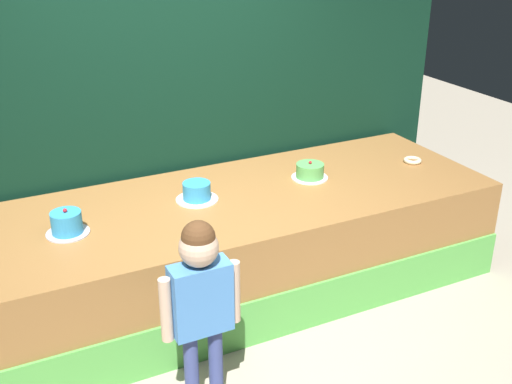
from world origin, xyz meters
The scene contains 8 objects.
ground_plane centered at (0.00, 0.00, 0.00)m, with size 12.00×12.00×0.00m, color #ADA38E.
stage_platform centered at (0.00, 0.65, 0.37)m, with size 4.29×1.33×0.75m.
curtain_backdrop centered at (0.00, 1.41, 1.39)m, with size 4.95×0.08×2.77m, color black.
child_figure centered at (-0.42, -0.38, 0.76)m, with size 0.46×0.21×1.18m.
donut centered at (1.82, 0.65, 0.77)m, with size 0.14×0.14×0.03m, color beige.
cake_left centered at (-0.91, 0.63, 0.82)m, with size 0.27×0.27×0.17m.
cake_center centered at (0.00, 0.74, 0.81)m, with size 0.30×0.30×0.13m.
cake_right centered at (0.91, 0.73, 0.81)m, with size 0.28×0.28×0.14m.
Camera 1 is at (-1.40, -3.04, 2.60)m, focal length 44.22 mm.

